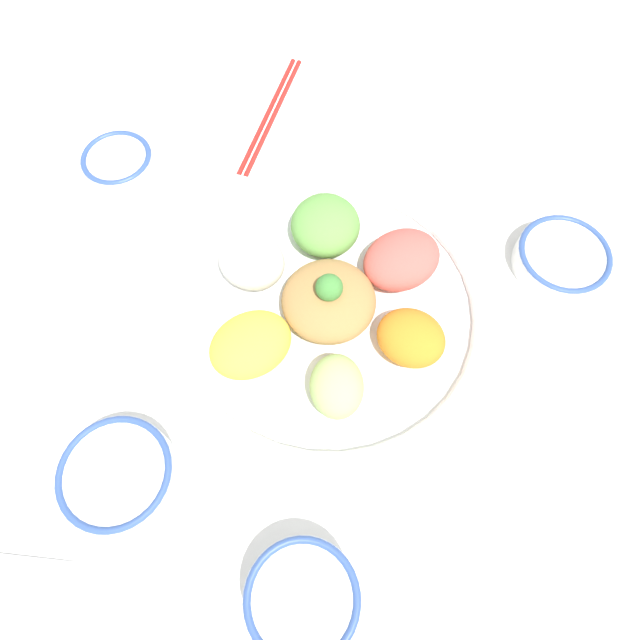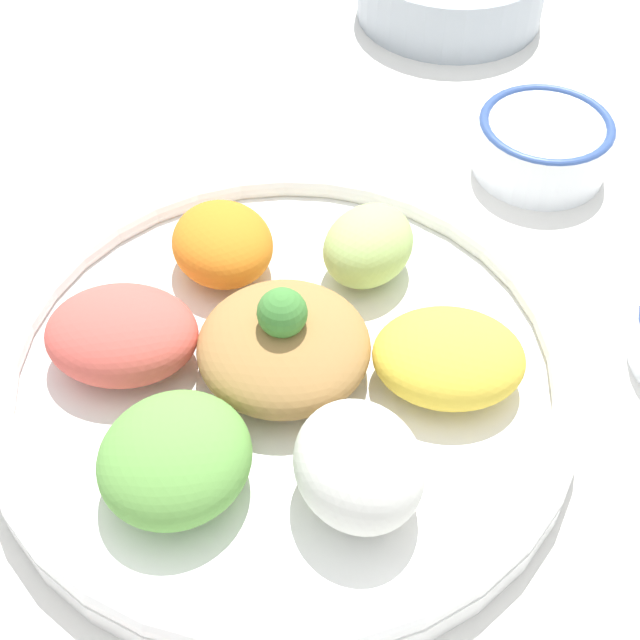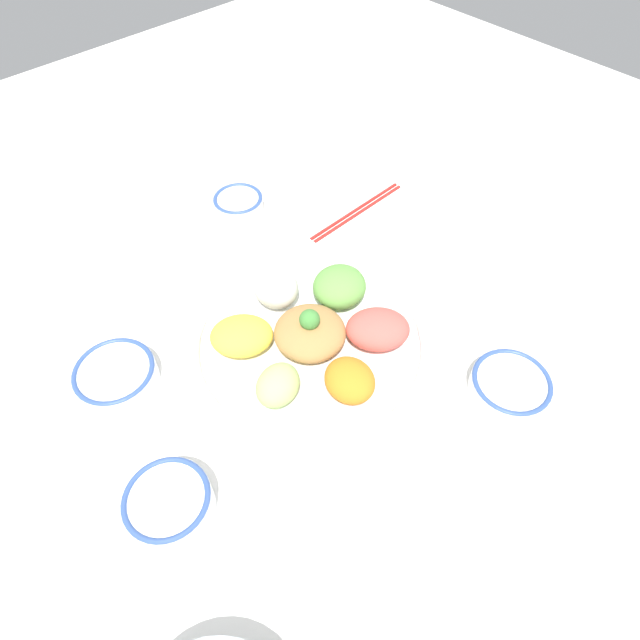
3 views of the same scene
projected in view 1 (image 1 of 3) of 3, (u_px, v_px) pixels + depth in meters
ground_plane at (355, 338)px, 0.63m from camera, size 2.40×2.40×0.00m
salad_platter at (328, 305)px, 0.62m from camera, size 0.37×0.37×0.09m
sauce_bowl_red at (303, 598)px, 0.49m from camera, size 0.11×0.11×0.05m
rice_bowl_blue at (118, 475)px, 0.55m from camera, size 0.12×0.12×0.03m
sauce_bowl_dark at (562, 258)px, 0.66m from camera, size 0.11×0.11×0.03m
rice_bowl_plain at (119, 164)px, 0.72m from camera, size 0.09×0.09×0.04m
chopsticks_pair_near at (271, 113)px, 0.78m from camera, size 0.02×0.24×0.01m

